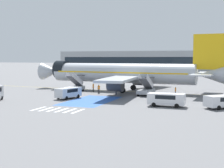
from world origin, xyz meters
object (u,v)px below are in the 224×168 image
object	(u,v)px
boarding_stairs_aft	(146,90)
fuel_tanker	(167,76)
ground_crew_1	(116,89)
ground_crew_0	(175,91)
airliner	(124,73)
traffic_cone_0	(66,92)
boarding_stairs_forward	(75,87)
terminal_building	(186,62)
ground_crew_2	(99,88)
service_van_0	(68,92)
service_van_1	(224,100)
service_van_3	(166,99)
ground_crew_3	(93,87)

from	to	relation	value
boarding_stairs_aft	fuel_tanker	bearing A→B (deg)	95.64
ground_crew_1	ground_crew_0	bearing A→B (deg)	102.18
airliner	traffic_cone_0	xyz separation A→B (m)	(-9.32, -7.57, -3.45)
boarding_stairs_forward	terminal_building	size ratio (longest dim) A/B	0.04
ground_crew_0	ground_crew_2	distance (m)	14.64
service_van_0	ground_crew_1	distance (m)	9.74
fuel_tanker	service_van_1	world-z (taller)	fuel_tanker
airliner	service_van_3	distance (m)	20.98
ground_crew_1	ground_crew_3	distance (m)	6.84
service_van_0	ground_crew_0	bearing A→B (deg)	-133.05
traffic_cone_0	ground_crew_3	bearing A→B (deg)	48.43
service_van_1	boarding_stairs_forward	bearing A→B (deg)	-153.55
fuel_tanker	service_van_0	xyz separation A→B (m)	(-10.29, -37.02, -0.75)
boarding_stairs_forward	fuel_tanker	bearing A→B (deg)	65.59
service_van_0	service_van_1	xyz separation A→B (m)	(24.86, -1.73, -0.03)
fuel_tanker	service_van_0	distance (m)	38.43
boarding_stairs_forward	traffic_cone_0	distance (m)	3.69
ground_crew_1	ground_crew_2	world-z (taller)	ground_crew_1
boarding_stairs_forward	service_van_3	xyz separation A→B (m)	(21.16, -13.16, 0.14)
airliner	boarding_stairs_aft	distance (m)	8.17
service_van_1	airliner	bearing A→B (deg)	-170.19
boarding_stairs_forward	ground_crew_1	distance (m)	10.16
fuel_tanker	traffic_cone_0	bearing A→B (deg)	161.49
fuel_tanker	service_van_1	size ratio (longest dim) A/B	1.85
boarding_stairs_aft	service_van_3	size ratio (longest dim) A/B	1.03
traffic_cone_0	service_van_1	bearing A→B (deg)	-16.29
boarding_stairs_forward	terminal_building	world-z (taller)	terminal_building
service_van_0	traffic_cone_0	distance (m)	7.86
ground_crew_3	service_van_3	bearing A→B (deg)	-141.99
ground_crew_1	ground_crew_2	bearing A→B (deg)	-108.28
fuel_tanker	ground_crew_1	size ratio (longest dim) A/B	5.61
service_van_1	terminal_building	bearing A→B (deg)	148.85
service_van_0	ground_crew_0	world-z (taller)	service_van_0
airliner	service_van_1	bearing A→B (deg)	-125.60
airliner	ground_crew_0	size ratio (longest dim) A/B	25.48
traffic_cone_0	terminal_building	world-z (taller)	terminal_building
fuel_tanker	ground_crew_3	world-z (taller)	fuel_tanker
service_van_3	traffic_cone_0	world-z (taller)	service_van_3
ground_crew_1	service_van_3	bearing A→B (deg)	44.91
ground_crew_3	service_van_0	bearing A→B (deg)	167.57
ground_crew_3	service_van_1	bearing A→B (deg)	-130.37
service_van_0	traffic_cone_0	size ratio (longest dim) A/B	8.94
boarding_stairs_aft	ground_crew_3	xyz separation A→B (m)	(-11.40, 1.69, -0.01)
service_van_3	ground_crew_0	distance (m)	13.31
service_van_0	service_van_3	world-z (taller)	service_van_3
airliner	service_van_0	size ratio (longest dim) A/B	8.11
airliner	service_van_3	world-z (taller)	airliner
ground_crew_1	boarding_stairs_aft	bearing A→B (deg)	104.16
boarding_stairs_aft	service_van_0	bearing A→B (deg)	-136.51
boarding_stairs_aft	ground_crew_1	bearing A→B (deg)	-160.22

